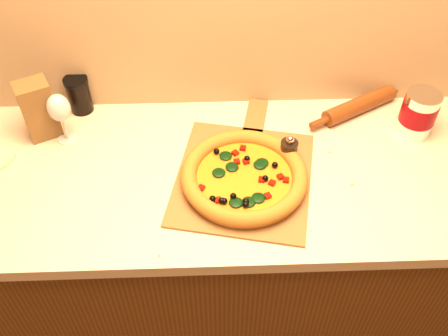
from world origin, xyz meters
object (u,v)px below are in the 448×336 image
pepper_grinder (289,151)px  coffee_canister (418,113)px  wine_glass (59,109)px  dark_jar (79,95)px  pizza_peel (244,174)px  pizza (244,176)px  rolling_pin (359,105)px

pepper_grinder → coffee_canister: (0.42, 0.12, 0.04)m
pepper_grinder → coffee_canister: size_ratio=0.66×
wine_glass → dark_jar: size_ratio=1.36×
pepper_grinder → wine_glass: 0.71m
pizza_peel → dark_jar: dark_jar is taller
pizza → rolling_pin: bearing=37.6°
pizza_peel → dark_jar: (-0.53, 0.32, 0.06)m
pizza_peel → pizza: (-0.00, -0.04, 0.03)m
pepper_grinder → rolling_pin: (0.27, 0.22, -0.01)m
pizza → pepper_grinder: bearing=33.5°
pizza → wine_glass: wine_glass is taller
coffee_canister → wine_glass: bearing=179.8°
pizza_peel → pepper_grinder: pepper_grinder is taller
rolling_pin → pepper_grinder: bearing=-140.4°
rolling_pin → coffee_canister: coffee_canister is taller
pepper_grinder → wine_glass: (-0.69, 0.12, 0.08)m
pepper_grinder → dark_jar: bearing=158.3°
pizza → dark_jar: (-0.53, 0.36, 0.03)m
rolling_pin → dark_jar: (-0.94, 0.04, 0.04)m
coffee_canister → wine_glass: size_ratio=0.87×
pizza_peel → coffee_canister: bearing=29.1°
pepper_grinder → wine_glass: size_ratio=0.57×
pepper_grinder → dark_jar: 0.72m
pepper_grinder → coffee_canister: 0.44m
coffee_canister → dark_jar: 1.10m
pizza → pepper_grinder: size_ratio=3.69×
rolling_pin → coffee_canister: 0.19m
coffee_canister → rolling_pin: bearing=145.6°
pizza_peel → wine_glass: bearing=174.3°
wine_glass → dark_jar: bearing=80.6°
rolling_pin → wine_glass: wine_glass is taller
pizza_peel → coffee_canister: coffee_canister is taller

